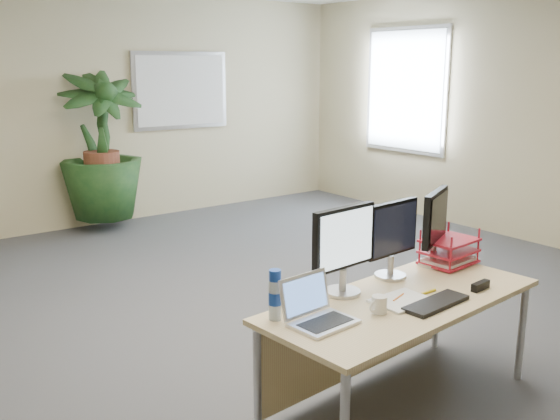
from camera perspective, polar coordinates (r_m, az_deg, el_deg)
floor at (r=4.44m, az=2.37°, el=-11.77°), size 8.00×8.00×0.00m
back_wall at (r=7.57m, az=-17.25°, el=8.66°), size 7.00×0.04×2.70m
whiteboard at (r=8.02m, az=-9.05°, el=10.74°), size 1.30×0.04×0.95m
window at (r=8.10m, az=11.40°, el=10.67°), size 0.04×1.30×1.55m
desk at (r=3.57m, az=9.95°, el=-9.50°), size 1.71×0.83×0.64m
floor_plant at (r=7.37m, az=-15.94°, el=3.93°), size 0.84×0.84×1.50m
monitor_left at (r=3.40m, az=5.85°, el=-3.17°), size 0.44×0.20×0.49m
monitor_right at (r=3.70m, az=10.22°, el=-2.21°), size 0.41×0.19×0.46m
monitor_dark at (r=3.99m, az=14.00°, el=-1.14°), size 0.40×0.22×0.48m
laptop at (r=3.10m, az=3.28°, el=-9.16°), size 0.33×0.30×0.22m
keyboard at (r=3.41m, az=14.08°, el=-8.27°), size 0.43×0.17×0.02m
coffee_mug at (r=3.24m, az=9.02°, el=-8.53°), size 0.11×0.08×0.09m
spiral_notebook at (r=3.42m, az=11.07°, el=-8.14°), size 0.31×0.23×0.01m
orange_pen at (r=3.44m, az=10.78°, el=-7.84°), size 0.12×0.05×0.01m
yellow_highlighter at (r=3.57m, az=13.40°, el=-7.30°), size 0.12×0.02×0.02m
water_bottle at (r=3.10m, az=-0.45°, el=-7.85°), size 0.07×0.07×0.26m
letter_tray at (r=4.08m, az=15.17°, el=-3.83°), size 0.36×0.28×0.16m
stapler at (r=3.69m, az=17.85°, el=-6.61°), size 0.14×0.05×0.05m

